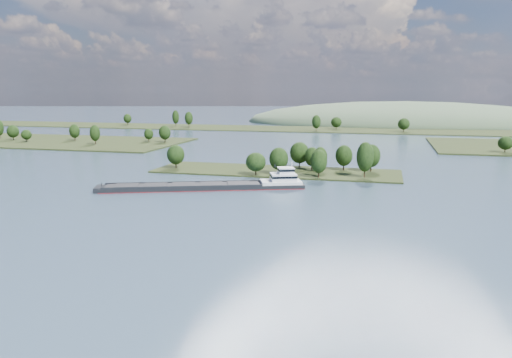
# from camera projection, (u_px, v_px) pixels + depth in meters

# --- Properties ---
(ground) EXTENTS (1800.00, 1800.00, 0.00)m
(ground) POSITION_uv_depth(u_px,v_px,m) (233.00, 204.00, 147.44)
(ground) COLOR #334459
(ground) RESTS_ON ground
(tree_island) EXTENTS (100.00, 31.70, 14.76)m
(tree_island) POSITION_uv_depth(u_px,v_px,m) (290.00, 164.00, 202.05)
(tree_island) COLOR black
(tree_island) RESTS_ON ground
(back_shoreline) EXTENTS (900.00, 60.00, 15.73)m
(back_shoreline) POSITION_uv_depth(u_px,v_px,m) (341.00, 130.00, 411.90)
(back_shoreline) COLOR black
(back_shoreline) RESTS_ON ground
(hill_west) EXTENTS (320.00, 160.00, 44.00)m
(hill_west) POSITION_uv_depth(u_px,v_px,m) (404.00, 124.00, 494.58)
(hill_west) COLOR #445A3D
(hill_west) RESTS_ON ground
(cargo_barge) EXTENTS (68.64, 32.65, 9.50)m
(cargo_barge) POSITION_uv_depth(u_px,v_px,m) (216.00, 185.00, 170.10)
(cargo_barge) COLOR black
(cargo_barge) RESTS_ON ground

